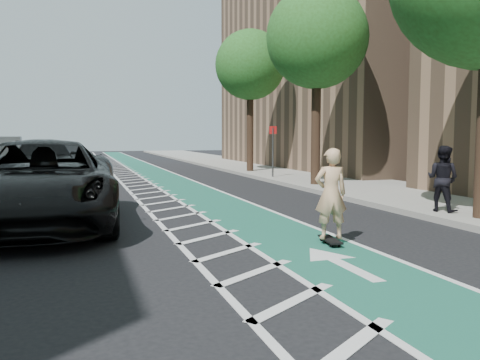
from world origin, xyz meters
name	(u,v)px	position (x,y,z in m)	size (l,w,h in m)	color
ground	(133,242)	(0.00, 0.00, 0.00)	(120.00, 120.00, 0.00)	black
bike_lane	(183,187)	(3.00, 10.00, 0.01)	(2.00, 90.00, 0.01)	#1A5C42
buffer_strip	(145,188)	(1.50, 10.00, 0.01)	(1.40, 90.00, 0.01)	silver
sidewalk_right	(330,181)	(9.50, 10.00, 0.07)	(5.00, 90.00, 0.15)	gray
curb_right	(278,182)	(7.05, 10.00, 0.08)	(0.12, 90.00, 0.16)	gray
building_right_far	(370,22)	(17.50, 20.00, 9.50)	(14.00, 22.00, 19.00)	#84664C
tree_r_c	(319,37)	(7.90, 8.00, 5.77)	(4.20, 4.20, 7.90)	#382619
tree_r_d	(251,65)	(7.90, 16.00, 5.77)	(4.20, 4.20, 7.90)	#382619
sign_post	(273,151)	(7.60, 12.00, 1.35)	(0.35, 0.08, 2.47)	#4C4C4C
skateboard	(330,240)	(3.52, -1.34, 0.09)	(0.37, 0.86, 0.11)	black
skateboarder	(331,194)	(3.52, -1.34, 0.96)	(0.62, 0.41, 1.70)	#DCAA7B
suv_near	(42,183)	(-1.76, 2.38, 0.97)	(3.23, 7.01, 1.95)	black
suv_far	(43,161)	(-2.40, 13.89, 0.94)	(2.64, 6.49, 1.88)	black
car_silver	(38,157)	(-3.36, 25.00, 0.69)	(1.62, 4.04, 1.38)	#ABAAB0
car_grey	(71,155)	(-1.41, 26.42, 0.73)	(1.54, 4.42, 1.46)	#515055
pedestrian	(443,179)	(7.70, 0.67, 0.98)	(0.80, 0.63, 1.65)	black
box_truck	(5,151)	(-6.22, 32.64, 0.91)	(2.36, 4.86, 1.98)	silver
barrel_b	(54,181)	(-1.80, 9.50, 0.42)	(0.66, 0.66, 0.89)	#FF5B0D
barrel_c	(9,170)	(-4.00, 15.63, 0.47)	(0.73, 0.73, 1.00)	#F34A0C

